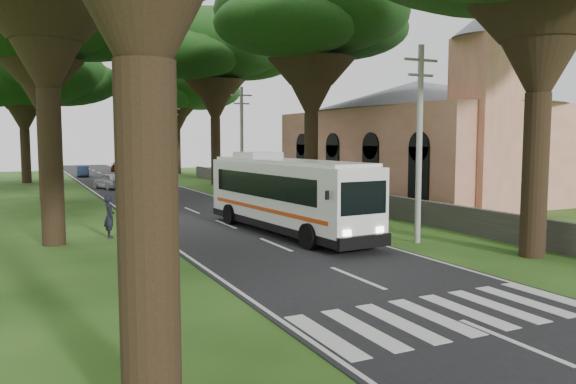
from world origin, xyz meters
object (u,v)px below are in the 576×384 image
church (418,130)px  pedestrian (109,216)px  distant_car_b (83,171)px  pole_near (419,141)px  distant_car_a (110,181)px  coach_bus (286,194)px  pole_mid (242,140)px  distant_car_c (118,166)px  pole_far (173,140)px

church → pedestrian: bearing=-159.5°
distant_car_b → pole_near: bearing=-75.9°
pole_near → distant_car_a: bearing=103.8°
coach_bus → pedestrian: (-7.37, 2.23, -0.86)m
pedestrian → distant_car_a: bearing=-11.1°
pole_mid → distant_car_b: size_ratio=2.22×
church → pole_mid: bearing=160.2°
pole_near → distant_car_c: 58.77m
pole_near → pole_far: 40.00m
pole_near → pole_mid: 20.00m
church → distant_car_a: size_ratio=5.96×
distant_car_a → church: bearing=125.4°
pole_mid → pedestrian: pole_mid is taller
pole_near → pole_mid: bearing=90.0°
distant_car_b → distant_car_c: size_ratio=0.87×
coach_bus → distant_car_c: bearing=84.4°
church → coach_bus: church is taller
church → pedestrian: 25.49m
pole_mid → pole_far: 20.00m
church → pole_mid: 13.16m
pole_far → distant_car_c: 19.13m
pole_far → coach_bus: 35.79m
pole_far → pole_near: bearing=-90.0°
pole_far → church: bearing=-63.2°
distant_car_c → pole_mid: bearing=105.5°
pole_mid → pole_far: bearing=90.0°
distant_car_b → distant_car_c: bearing=66.2°
distant_car_b → pedestrian: pedestrian is taller
distant_car_b → church: bearing=-53.6°
pole_far → distant_car_b: (-8.16, 8.68, -3.56)m
pole_mid → coach_bus: size_ratio=0.70×
pole_mid → distant_car_c: pole_mid is taller
pole_mid → distant_car_a: 14.00m
church → distant_car_a: bearing=142.0°
pole_far → pole_mid: bearing=-90.0°
pole_mid → coach_bus: bearing=-104.0°
pedestrian → distant_car_c: bearing=-12.0°
pole_near → distant_car_a: size_ratio=1.99×
pole_far → distant_car_b: 12.43m
coach_bus → pedestrian: bearing=158.7°
pole_mid → church: bearing=-19.8°
church → distant_car_b: bearing=121.8°
church → distant_car_a: church is taller
coach_bus → distant_car_a: coach_bus is taller
pole_mid → distant_car_c: (-2.79, 38.59, -3.55)m
church → pole_mid: size_ratio=3.00×
church → pole_far: size_ratio=3.00×
pole_mid → coach_bus: (-3.85, -15.50, -2.38)m
distant_car_a → pedestrian: bearing=65.1°
pole_near → distant_car_a: 32.30m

